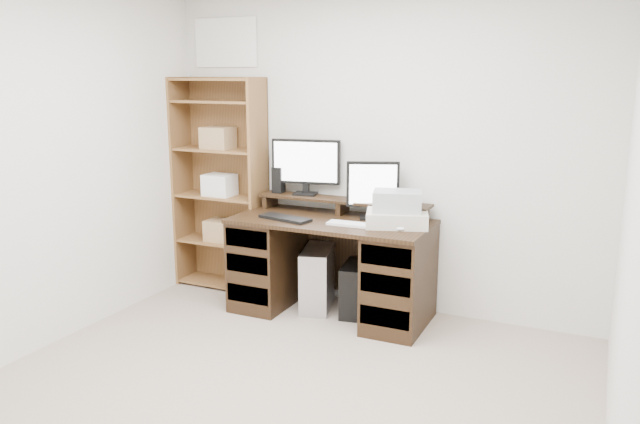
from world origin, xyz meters
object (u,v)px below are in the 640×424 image
Objects in this scene: monitor_wide at (306,164)px; tower_silver at (317,278)px; tower_black at (355,289)px; bookshelf at (221,182)px; monitor_small at (373,188)px; printer at (397,218)px; desk at (332,265)px.

tower_silver is at bearing -55.62° from monitor_wide.
bookshelf reaches higher than tower_black.
monitor_wide is at bearing 150.00° from monitor_small.
printer is at bearing -53.21° from monitor_small.
desk is 0.26m from tower_black.
monitor_wide is 1.28× the size of printer.
monitor_wide is 0.92m from tower_silver.
bookshelf is (-1.64, 0.20, 0.11)m from printer.
monitor_small reaches higher than tower_black.
bookshelf reaches higher than monitor_small.
tower_silver is 1.20m from bookshelf.
desk is 3.57× the size of tower_black.
bookshelf is (-1.39, 0.04, -0.07)m from monitor_small.
desk is 0.66m from printer.
tower_silver is 1.15× the size of tower_black.
printer is 1.65m from bookshelf.
desk is at bearing -10.67° from bookshelf.
desk reaches higher than tower_black.
bookshelf reaches higher than printer.
tower_silver is (-0.41, -0.10, -0.74)m from monitor_small.
monitor_small is at bearing 33.42° from tower_black.
monitor_wide is 1.33× the size of tower_black.
monitor_wide reaches higher than monitor_small.
desk is 0.85m from monitor_wide.
monitor_small reaches higher than tower_silver.
monitor_small is 0.80m from tower_black.
tower_black is at bearing -14.50° from tower_silver.
bookshelf is at bearing 156.83° from monitor_small.
printer is (0.51, 0.02, 0.42)m from desk.
tower_black is (-0.34, 0.06, -0.61)m from printer.
bookshelf is at bearing 155.69° from tower_silver.
printer is at bearing -26.63° from monitor_wide.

